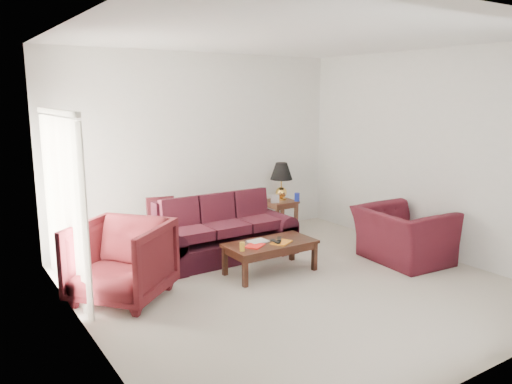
% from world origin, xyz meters
% --- Properties ---
extents(floor, '(5.00, 5.00, 0.00)m').
position_xyz_m(floor, '(0.00, 0.00, 0.00)').
color(floor, beige).
rests_on(floor, ground).
extents(blinds, '(0.10, 2.00, 2.16)m').
position_xyz_m(blinds, '(-2.42, 1.30, 1.08)').
color(blinds, silver).
rests_on(blinds, ground).
extents(sofa, '(2.15, 0.97, 0.87)m').
position_xyz_m(sofa, '(-0.22, 1.39, 0.43)').
color(sofa, black).
rests_on(sofa, ground).
extents(throw_pillow, '(0.43, 0.28, 0.41)m').
position_xyz_m(throw_pillow, '(-0.91, 2.01, 0.69)').
color(throw_pillow, black).
rests_on(throw_pillow, sofa).
extents(end_table, '(0.52, 0.52, 0.54)m').
position_xyz_m(end_table, '(1.35, 2.15, 0.27)').
color(end_table, brown).
rests_on(end_table, ground).
extents(table_lamp, '(0.49, 0.49, 0.65)m').
position_xyz_m(table_lamp, '(1.42, 2.21, 0.86)').
color(table_lamp, gold).
rests_on(table_lamp, end_table).
extents(clock, '(0.14, 0.09, 0.14)m').
position_xyz_m(clock, '(1.17, 2.05, 0.61)').
color(clock, silver).
rests_on(clock, end_table).
extents(blue_canister, '(0.10, 0.10, 0.14)m').
position_xyz_m(blue_canister, '(1.57, 1.95, 0.61)').
color(blue_canister, '#192AA7').
rests_on(blue_canister, end_table).
extents(picture_frame, '(0.13, 0.16, 0.05)m').
position_xyz_m(picture_frame, '(1.20, 2.29, 0.62)').
color(picture_frame, white).
rests_on(picture_frame, end_table).
extents(floor_lamp, '(0.28, 0.28, 1.49)m').
position_xyz_m(floor_lamp, '(-2.23, 2.20, 0.75)').
color(floor_lamp, white).
rests_on(floor_lamp, ground).
extents(armchair_left, '(1.42, 1.42, 0.93)m').
position_xyz_m(armchair_left, '(-1.94, 0.74, 0.47)').
color(armchair_left, '#451014').
rests_on(armchair_left, ground).
extents(armchair_right, '(1.12, 1.26, 0.77)m').
position_xyz_m(armchair_right, '(1.86, -0.14, 0.38)').
color(armchair_right, '#3C0D16').
rests_on(armchair_right, ground).
extents(coffee_table, '(1.31, 0.85, 0.42)m').
position_xyz_m(coffee_table, '(0.01, 0.52, 0.21)').
color(coffee_table, black).
rests_on(coffee_table, ground).
extents(magazine_red, '(0.32, 0.30, 0.01)m').
position_xyz_m(magazine_red, '(-0.26, 0.48, 0.43)').
color(magazine_red, red).
rests_on(magazine_red, coffee_table).
extents(magazine_white, '(0.27, 0.21, 0.01)m').
position_xyz_m(magazine_white, '(-0.12, 0.62, 0.43)').
color(magazine_white, white).
rests_on(magazine_white, coffee_table).
extents(magazine_orange, '(0.34, 0.31, 0.02)m').
position_xyz_m(magazine_orange, '(0.11, 0.41, 0.43)').
color(magazine_orange, orange).
rests_on(magazine_orange, coffee_table).
extents(remote_a, '(0.06, 0.17, 0.02)m').
position_xyz_m(remote_a, '(0.03, 0.43, 0.45)').
color(remote_a, black).
rests_on(remote_a, coffee_table).
extents(remote_b, '(0.16, 0.18, 0.02)m').
position_xyz_m(remote_b, '(0.14, 0.49, 0.45)').
color(remote_b, black).
rests_on(remote_b, coffee_table).
extents(yellow_glass, '(0.08, 0.08, 0.11)m').
position_xyz_m(yellow_glass, '(-0.50, 0.40, 0.48)').
color(yellow_glass, gold).
rests_on(yellow_glass, coffee_table).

